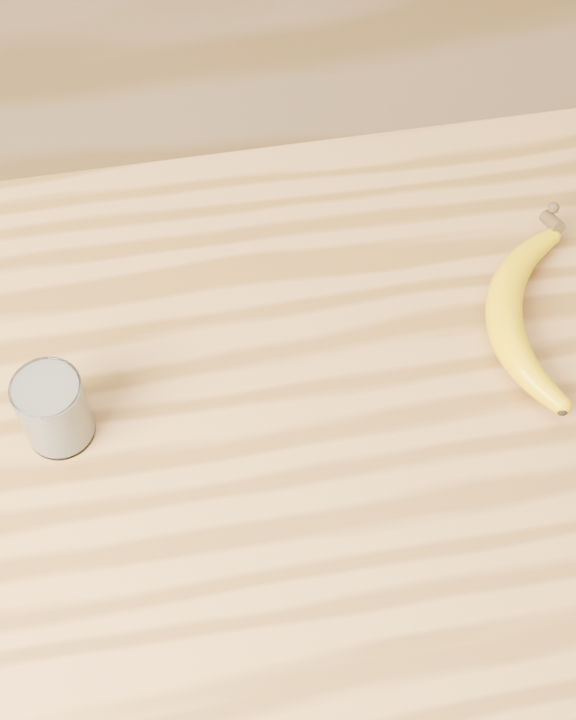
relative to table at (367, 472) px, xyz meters
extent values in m
plane|color=olive|center=(0.00, 0.00, -0.77)|extent=(4.00, 4.00, 0.00)
cube|color=#A67138|center=(0.00, 0.00, 0.11)|extent=(1.20, 0.80, 0.04)
cylinder|color=white|center=(-0.32, 0.04, 0.17)|extent=(0.07, 0.07, 0.09)
torus|color=white|center=(-0.32, 0.04, 0.22)|extent=(0.07, 0.07, 0.00)
cylinder|color=beige|center=(-0.32, 0.04, 0.17)|extent=(0.07, 0.07, 0.08)
camera|label=1|loc=(-0.18, -0.48, 1.05)|focal=50.00mm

